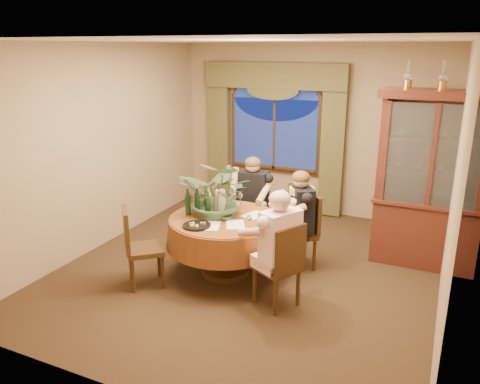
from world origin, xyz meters
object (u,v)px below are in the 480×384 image
at_px(person_scarf, 301,221).
at_px(wine_bottle_4, 208,204).
at_px(chair_back, 248,211).
at_px(china_cabinet, 430,181).
at_px(chair_right, 277,264).
at_px(wine_bottle_1, 209,200).
at_px(olive_bowl, 226,217).
at_px(person_back, 253,202).
at_px(chair_back_right, 298,231).
at_px(centerpiece_plant, 219,167).
at_px(oil_lamp_center, 443,75).
at_px(wine_bottle_2, 188,202).
at_px(person_pink, 280,251).
at_px(dining_table, 225,246).
at_px(oil_lamp_left, 408,74).
at_px(wine_bottle_5, 196,198).
at_px(wine_bottle_0, 207,197).
at_px(chair_front_left, 145,247).
at_px(wine_bottle_3, 197,202).
at_px(stoneware_vase, 220,202).

bearing_deg(person_scarf, wine_bottle_4, 87.90).
bearing_deg(chair_back, china_cabinet, 179.74).
bearing_deg(chair_right, wine_bottle_1, 92.49).
height_order(olive_bowl, wine_bottle_1, wine_bottle_1).
bearing_deg(person_back, chair_back_right, 152.81).
bearing_deg(centerpiece_plant, wine_bottle_4, -110.25).
height_order(oil_lamp_center, wine_bottle_2, oil_lamp_center).
bearing_deg(person_pink, dining_table, 90.00).
xyz_separation_m(oil_lamp_left, chair_back, (-1.96, -0.31, -1.94)).
height_order(person_pink, wine_bottle_2, person_pink).
bearing_deg(dining_table, chair_back_right, 37.34).
distance_m(oil_lamp_center, centerpiece_plant, 2.85).
relative_size(china_cabinet, wine_bottle_1, 6.81).
height_order(chair_right, centerpiece_plant, centerpiece_plant).
xyz_separation_m(wine_bottle_2, wine_bottle_5, (0.00, 0.19, 0.00)).
height_order(wine_bottle_0, wine_bottle_2, same).
relative_size(chair_front_left, person_back, 0.73).
bearing_deg(centerpiece_plant, wine_bottle_3, -147.44).
bearing_deg(dining_table, person_back, 91.85).
relative_size(chair_right, stoneware_vase, 3.24).
distance_m(chair_back, centerpiece_plant, 1.27).
distance_m(dining_table, oil_lamp_center, 3.29).
bearing_deg(oil_lamp_center, olive_bowl, -147.46).
bearing_deg(stoneware_vase, china_cabinet, 27.33).
distance_m(centerpiece_plant, wine_bottle_3, 0.51).
relative_size(china_cabinet, person_scarf, 1.73).
relative_size(wine_bottle_3, wine_bottle_5, 1.00).
xyz_separation_m(person_scarf, wine_bottle_4, (-0.98, -0.60, 0.26)).
distance_m(chair_right, wine_bottle_4, 1.16).
relative_size(chair_right, olive_bowl, 6.07).
bearing_deg(wine_bottle_1, wine_bottle_5, 175.97).
bearing_deg(oil_lamp_center, wine_bottle_1, -153.14).
xyz_separation_m(oil_lamp_center, wine_bottle_4, (-2.40, -1.40, -1.50)).
xyz_separation_m(person_pink, centerpiece_plant, (-1.01, 0.58, 0.68)).
distance_m(china_cabinet, wine_bottle_1, 2.78).
bearing_deg(oil_lamp_left, china_cabinet, 0.00).
height_order(chair_back_right, wine_bottle_5, wine_bottle_5).
height_order(person_pink, wine_bottle_1, person_pink).
xyz_separation_m(wine_bottle_1, wine_bottle_2, (-0.19, -0.18, 0.00)).
bearing_deg(wine_bottle_1, wine_bottle_2, -137.74).
bearing_deg(oil_lamp_left, wine_bottle_3, -147.66).
bearing_deg(person_pink, china_cabinet, -7.44).
relative_size(dining_table, person_back, 1.11).
bearing_deg(dining_table, wine_bottle_2, -167.66).
xyz_separation_m(wine_bottle_3, wine_bottle_5, (-0.10, 0.14, 0.00)).
distance_m(china_cabinet, person_pink, 2.30).
height_order(oil_lamp_left, wine_bottle_3, oil_lamp_left).
distance_m(dining_table, olive_bowl, 0.41).
xyz_separation_m(dining_table, chair_front_left, (-0.74, -0.64, 0.10)).
distance_m(person_scarf, wine_bottle_2, 1.43).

